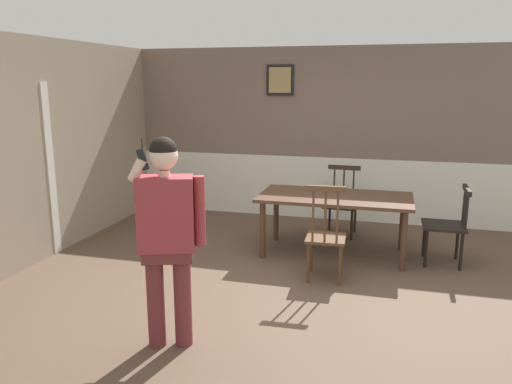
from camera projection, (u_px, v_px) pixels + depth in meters
name	position (u px, v px, depth m)	size (l,w,h in m)	color
ground_plane	(297.00, 291.00, 5.11)	(7.01, 7.01, 0.00)	brown
room_back_partition	(333.00, 138.00, 7.57)	(6.37, 0.17, 2.62)	#756056
room_left_partition	(23.00, 153.00, 5.65)	(0.13, 5.80, 2.62)	gray
dining_table	(335.00, 202.00, 6.08)	(1.84, 0.94, 0.74)	#4C3323
chair_near_window	(326.00, 236.00, 5.30)	(0.43, 0.43, 1.07)	#513823
chair_by_doorway	(447.00, 225.00, 5.79)	(0.48, 0.48, 0.93)	black
chair_at_table_head	(341.00, 202.00, 6.93)	(0.47, 0.47, 0.95)	#2D2319
person_figure	(167.00, 229.00, 3.86)	(0.55, 0.37, 1.70)	brown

